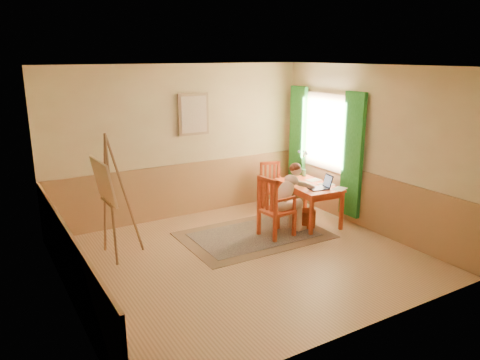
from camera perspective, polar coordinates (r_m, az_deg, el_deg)
room at (r=6.57m, az=0.58°, el=1.56°), size 5.04×4.54×2.84m
wainscot at (r=7.49m, az=-2.61°, el=-3.89°), size 5.00×4.50×1.00m
window at (r=8.86m, az=10.32°, el=4.54°), size 0.12×2.01×2.20m
wall_portrait at (r=8.51m, az=-5.76°, el=8.07°), size 0.60×0.05×0.76m
rug at (r=7.85m, az=1.76°, el=-6.79°), size 2.41×1.62×0.02m
table at (r=8.33m, az=8.49°, el=-1.11°), size 0.82×1.25×0.72m
chair_left at (r=7.64m, az=4.26°, el=-3.36°), size 0.53×0.51×1.05m
chair_back at (r=9.10m, az=3.90°, el=-0.72°), size 0.52×0.53×0.91m
figure at (r=7.80m, az=6.00°, el=-1.91°), size 0.91×0.44×1.20m
laptop at (r=8.07m, az=10.02°, el=-0.71°), size 0.42×0.29×0.24m
papers at (r=8.37m, az=9.52°, el=-0.43°), size 0.75×1.09×0.00m
vase at (r=8.81m, az=7.86°, el=1.94°), size 0.17×0.25×0.50m
wastebasket at (r=8.24m, az=8.28°, el=-4.75°), size 0.39×0.39×0.32m
easel at (r=6.95m, az=-16.17°, el=-0.69°), size 0.63×0.84×1.89m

